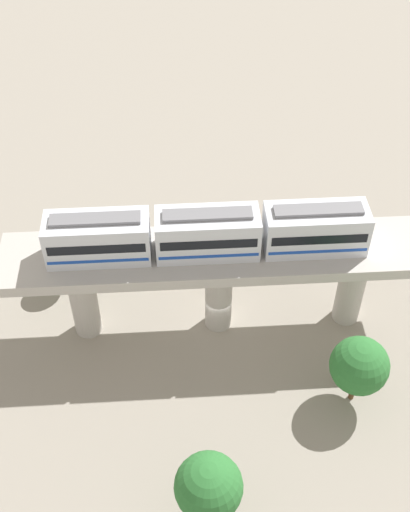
{
  "coord_description": "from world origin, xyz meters",
  "views": [
    {
      "loc": [
        -30.54,
        2.88,
        36.82
      ],
      "look_at": [
        2.5,
        0.8,
        4.4
      ],
      "focal_mm": 45.73,
      "sensor_mm": 36.0,
      "label": 1
    }
  ],
  "objects_px": {
    "train": "(207,233)",
    "parked_car_yellow": "(209,254)",
    "tree_near_viaduct": "(359,366)",
    "tree_far_corner": "(209,487)",
    "parked_car_red": "(295,224)",
    "tree_mid_lot": "(62,253)"
  },
  "relations": [
    {
      "from": "tree_mid_lot",
      "to": "parked_car_yellow",
      "type": "bearing_deg",
      "value": -81.71
    },
    {
      "from": "train",
      "to": "tree_mid_lot",
      "type": "height_order",
      "value": "train"
    },
    {
      "from": "parked_car_yellow",
      "to": "parked_car_red",
      "type": "distance_m",
      "value": 8.07
    },
    {
      "from": "tree_near_viaduct",
      "to": "tree_far_corner",
      "type": "relative_size",
      "value": 0.98
    },
    {
      "from": "parked_car_red",
      "to": "tree_mid_lot",
      "type": "height_order",
      "value": "tree_mid_lot"
    },
    {
      "from": "tree_near_viaduct",
      "to": "tree_mid_lot",
      "type": "relative_size",
      "value": 1.21
    },
    {
      "from": "tree_mid_lot",
      "to": "train",
      "type": "bearing_deg",
      "value": -114.3
    },
    {
      "from": "parked_car_yellow",
      "to": "parked_car_red",
      "type": "bearing_deg",
      "value": -79.7
    },
    {
      "from": "train",
      "to": "tree_mid_lot",
      "type": "bearing_deg",
      "value": 65.7
    },
    {
      "from": "tree_far_corner",
      "to": "train",
      "type": "bearing_deg",
      "value": -3.47
    },
    {
      "from": "parked_car_red",
      "to": "tree_far_corner",
      "type": "xyz_separation_m",
      "value": [
        -23.93,
        8.86,
        2.88
      ]
    },
    {
      "from": "parked_car_yellow",
      "to": "parked_car_red",
      "type": "height_order",
      "value": "same"
    },
    {
      "from": "train",
      "to": "parked_car_red",
      "type": "bearing_deg",
      "value": -39.81
    },
    {
      "from": "train",
      "to": "parked_car_yellow",
      "type": "distance_m",
      "value": 10.34
    },
    {
      "from": "tree_far_corner",
      "to": "parked_car_yellow",
      "type": "bearing_deg",
      "value": -4.0
    },
    {
      "from": "tree_near_viaduct",
      "to": "tree_far_corner",
      "type": "distance_m",
      "value": 12.37
    },
    {
      "from": "parked_car_yellow",
      "to": "tree_near_viaduct",
      "type": "height_order",
      "value": "tree_near_viaduct"
    },
    {
      "from": "parked_car_yellow",
      "to": "tree_mid_lot",
      "type": "xyz_separation_m",
      "value": [
        -1.62,
        11.12,
        2.42
      ]
    },
    {
      "from": "train",
      "to": "parked_car_red",
      "type": "xyz_separation_m",
      "value": [
        9.58,
        -7.99,
        -8.12
      ]
    },
    {
      "from": "train",
      "to": "tree_near_viaduct",
      "type": "height_order",
      "value": "train"
    },
    {
      "from": "parked_car_red",
      "to": "tree_far_corner",
      "type": "height_order",
      "value": "tree_far_corner"
    },
    {
      "from": "train",
      "to": "tree_far_corner",
      "type": "distance_m",
      "value": 15.3
    }
  ]
}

